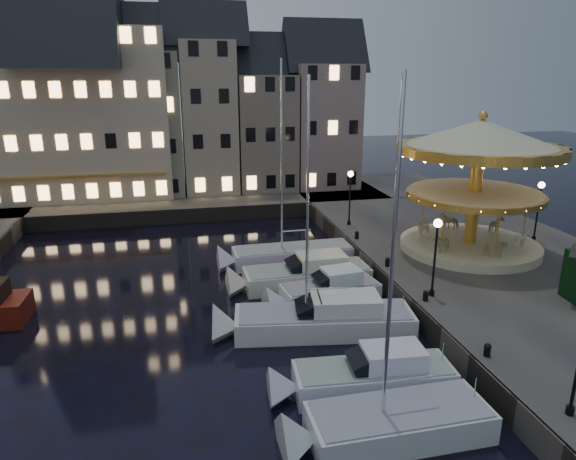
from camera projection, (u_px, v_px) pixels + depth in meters
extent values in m
plane|color=black|center=(302.00, 341.00, 24.89)|extent=(160.00, 160.00, 0.00)
cube|color=#474442|center=(491.00, 264.00, 33.12)|extent=(16.00, 56.00, 1.30)
cube|color=#474442|center=(153.00, 202.00, 49.26)|extent=(44.00, 12.00, 1.30)
cube|color=#47423A|center=(374.00, 274.00, 31.51)|extent=(0.15, 44.00, 1.30)
cube|color=#47423A|center=(174.00, 217.00, 44.06)|extent=(48.00, 0.15, 1.30)
cylinder|color=black|center=(570.00, 410.00, 17.50)|extent=(0.28, 0.28, 0.30)
cylinder|color=black|center=(432.00, 293.00, 26.85)|extent=(0.28, 0.28, 0.30)
cylinder|color=black|center=(434.00, 262.00, 26.33)|extent=(0.12, 0.12, 3.80)
sphere|color=#FFD18C|center=(438.00, 223.00, 25.73)|extent=(0.44, 0.44, 0.44)
cylinder|color=black|center=(349.00, 223.00, 39.46)|extent=(0.28, 0.28, 0.30)
cylinder|color=black|center=(350.00, 201.00, 38.95)|extent=(0.12, 0.12, 3.80)
sphere|color=#FFD18C|center=(351.00, 174.00, 38.35)|extent=(0.44, 0.44, 0.44)
cylinder|color=black|center=(534.00, 239.00, 35.66)|extent=(0.28, 0.28, 0.30)
cylinder|color=black|center=(537.00, 214.00, 35.15)|extent=(0.12, 0.12, 3.80)
sphere|color=#FFD18C|center=(542.00, 185.00, 34.55)|extent=(0.44, 0.44, 0.44)
cylinder|color=black|center=(487.00, 351.00, 21.10)|extent=(0.28, 0.28, 0.40)
sphere|color=black|center=(488.00, 347.00, 21.04)|extent=(0.30, 0.30, 0.30)
cylinder|color=black|center=(426.00, 297.00, 26.24)|extent=(0.28, 0.28, 0.40)
sphere|color=black|center=(426.00, 293.00, 26.18)|extent=(0.30, 0.30, 0.30)
cylinder|color=black|center=(387.00, 263.00, 30.92)|extent=(0.28, 0.28, 0.40)
sphere|color=black|center=(388.00, 260.00, 30.85)|extent=(0.30, 0.30, 0.30)
cylinder|color=black|center=(357.00, 236.00, 36.06)|extent=(0.28, 0.28, 0.40)
sphere|color=black|center=(357.00, 233.00, 35.99)|extent=(0.30, 0.30, 0.30)
cube|color=gray|center=(19.00, 138.00, 47.02)|extent=(5.00, 8.00, 11.00)
cube|color=#9C866A|center=(82.00, 131.00, 47.97)|extent=(5.60, 8.00, 12.00)
cube|color=gray|center=(148.00, 124.00, 49.04)|extent=(6.20, 8.00, 13.00)
cube|color=tan|center=(208.00, 118.00, 50.05)|extent=(5.00, 8.00, 14.00)
cube|color=gray|center=(263.00, 132.00, 51.58)|extent=(5.60, 8.00, 11.00)
cube|color=gray|center=(321.00, 126.00, 52.65)|extent=(6.20, 8.00, 12.00)
cube|color=beige|center=(80.00, 114.00, 47.54)|extent=(16.00, 9.00, 15.00)
cube|color=silver|center=(399.00, 425.00, 18.27)|extent=(6.51, 2.57, 1.30)
cube|color=gray|center=(400.00, 409.00, 18.08)|extent=(6.18, 2.36, 0.10)
cylinder|color=silver|center=(392.00, 261.00, 16.29)|extent=(0.14, 0.14, 11.33)
cube|color=silver|center=(373.00, 381.00, 20.87)|extent=(6.57, 2.60, 1.30)
cube|color=gray|center=(374.00, 367.00, 20.67)|extent=(6.24, 2.41, 0.10)
cube|color=silver|center=(393.00, 356.00, 20.65)|extent=(2.55, 1.78, 0.80)
cube|color=black|center=(362.00, 361.00, 20.51)|extent=(1.21, 1.58, 0.91)
cube|color=silver|center=(324.00, 324.00, 25.67)|extent=(9.12, 3.84, 1.30)
cube|color=gray|center=(324.00, 312.00, 25.47)|extent=(8.66, 3.57, 0.10)
cube|color=silver|center=(345.00, 303.00, 25.41)|extent=(3.60, 2.42, 0.80)
cube|color=black|center=(310.00, 306.00, 25.33)|extent=(1.68, 2.01, 1.06)
cylinder|color=silver|center=(308.00, 196.00, 23.67)|extent=(0.14, 0.14, 11.90)
cube|color=silver|center=(330.00, 295.00, 29.01)|extent=(5.70, 2.79, 1.30)
cube|color=gray|center=(330.00, 284.00, 28.81)|extent=(5.41, 2.59, 0.10)
cube|color=silver|center=(341.00, 275.00, 28.90)|extent=(2.27, 1.83, 0.80)
cube|color=black|center=(323.00, 280.00, 28.57)|extent=(1.16, 1.58, 0.85)
cube|color=beige|center=(307.00, 278.00, 31.36)|extent=(7.67, 2.72, 1.30)
cube|color=gray|center=(307.00, 268.00, 31.17)|extent=(7.29, 2.51, 0.10)
cube|color=beige|center=(321.00, 260.00, 31.25)|extent=(2.94, 1.97, 0.80)
cube|color=black|center=(297.00, 264.00, 30.93)|extent=(1.31, 1.81, 0.98)
cube|color=silver|center=(294.00, 256.00, 35.11)|extent=(8.25, 2.56, 1.30)
cube|color=gray|center=(294.00, 247.00, 34.91)|extent=(7.84, 2.36, 0.10)
cylinder|color=silver|center=(282.00, 168.00, 33.12)|extent=(0.14, 0.14, 11.06)
cylinder|color=beige|center=(469.00, 246.00, 33.81)|extent=(8.90, 8.90, 0.56)
cylinder|color=gold|center=(475.00, 190.00, 32.72)|extent=(0.78, 0.78, 6.90)
cylinder|color=beige|center=(475.00, 192.00, 32.75)|extent=(8.23, 8.23, 0.20)
cylinder|color=gold|center=(475.00, 195.00, 32.81)|extent=(8.54, 8.54, 0.39)
cone|color=beige|center=(481.00, 134.00, 31.68)|extent=(10.23, 10.23, 1.78)
cylinder|color=gold|center=(480.00, 149.00, 31.95)|extent=(10.23, 10.23, 0.56)
sphere|color=gold|center=(483.00, 116.00, 31.35)|extent=(0.56, 0.56, 0.56)
imported|color=beige|center=(502.00, 227.00, 35.02)|extent=(1.86, 1.34, 1.11)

